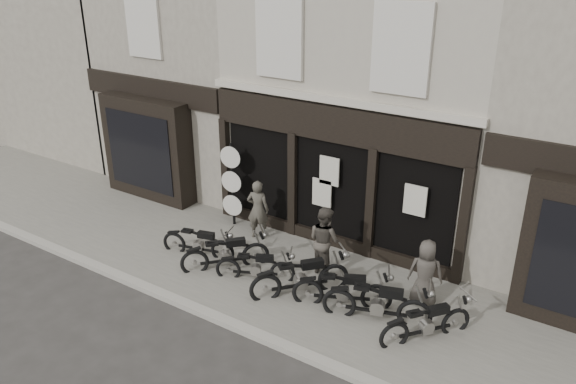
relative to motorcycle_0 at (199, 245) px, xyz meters
The scene contains 17 objects.
ground_plane 2.63m from the motorcycle_0, 12.67° to the right, with size 90.00×90.00×0.00m, color #2D2B28.
pavement 2.58m from the motorcycle_0, ahead, with size 30.00×4.20×0.12m, color #66625A.
kerb 3.14m from the motorcycle_0, 35.67° to the right, with size 30.00×0.25×0.13m, color gray.
central_building 7.00m from the motorcycle_0, 64.77° to the left, with size 7.30×6.22×8.34m.
neighbour_left 7.50m from the motorcycle_0, 125.62° to the left, with size 5.60×6.73×8.34m.
filler_left 13.66m from the motorcycle_0, 155.59° to the left, with size 11.00×6.00×8.20m, color gray.
motorcycle_0 is the anchor object (origin of this frame).
motorcycle_1 1.00m from the motorcycle_0, ahead, with size 1.70×1.78×1.06m.
motorcycle_2 1.92m from the motorcycle_0, ahead, with size 1.79×1.08×0.93m.
motorcycle_3 3.15m from the motorcycle_0, ahead, with size 1.77×1.94×1.13m.
motorcycle_4 4.17m from the motorcycle_0, ahead, with size 2.06×1.23×1.06m.
motorcycle_5 5.04m from the motorcycle_0, ahead, with size 2.25×1.05×1.12m.
motorcycle_6 6.13m from the motorcycle_0, ahead, with size 1.48×1.77×1.00m.
man_left 1.86m from the motorcycle_0, 66.05° to the left, with size 0.61×0.40×1.66m, color #49453C.
man_centre 3.33m from the motorcycle_0, 18.04° to the left, with size 0.84×0.66×1.73m, color #443E36.
man_right 5.75m from the motorcycle_0, 10.75° to the left, with size 0.76×0.49×1.55m, color #3F3A35.
advert_sign_post 2.08m from the motorcycle_0, 100.23° to the left, with size 0.62×0.40×2.56m.
Camera 1 is at (6.32, -8.84, 7.39)m, focal length 35.00 mm.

